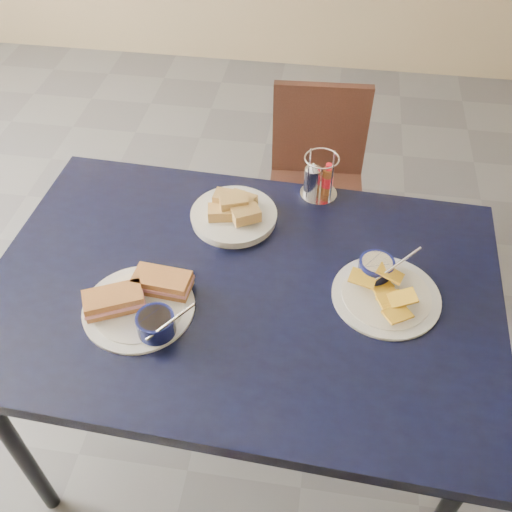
# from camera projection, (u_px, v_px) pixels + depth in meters

# --- Properties ---
(ground) EXTENTS (6.00, 6.00, 0.00)m
(ground) POSITION_uv_depth(u_px,v_px,m) (207.00, 388.00, 2.09)
(ground) COLOR #4D4D52
(ground) RESTS_ON ground
(dining_table) EXTENTS (1.34, 0.92, 0.75)m
(dining_table) POSITION_uv_depth(u_px,v_px,m) (242.00, 300.00, 1.49)
(dining_table) COLOR black
(dining_table) RESTS_ON ground
(chair_far) EXTENTS (0.39, 0.37, 0.78)m
(chair_far) POSITION_uv_depth(u_px,v_px,m) (318.00, 172.00, 2.26)
(chair_far) COLOR black
(chair_far) RESTS_ON ground
(sandwich_plate) EXTENTS (0.30, 0.27, 0.12)m
(sandwich_plate) POSITION_uv_depth(u_px,v_px,m) (142.00, 303.00, 1.38)
(sandwich_plate) COLOR white
(sandwich_plate) RESTS_ON dining_table
(plantain_plate) EXTENTS (0.27, 0.27, 0.12)m
(plantain_plate) POSITION_uv_depth(u_px,v_px,m) (383.00, 286.00, 1.42)
(plantain_plate) COLOR white
(plantain_plate) RESTS_ON dining_table
(bread_basket) EXTENTS (0.24, 0.24, 0.08)m
(bread_basket) POSITION_uv_depth(u_px,v_px,m) (234.00, 213.00, 1.60)
(bread_basket) COLOR white
(bread_basket) RESTS_ON dining_table
(condiment_caddy) EXTENTS (0.11, 0.11, 0.14)m
(condiment_caddy) POSITION_uv_depth(u_px,v_px,m) (318.00, 179.00, 1.66)
(condiment_caddy) COLOR silver
(condiment_caddy) RESTS_ON dining_table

